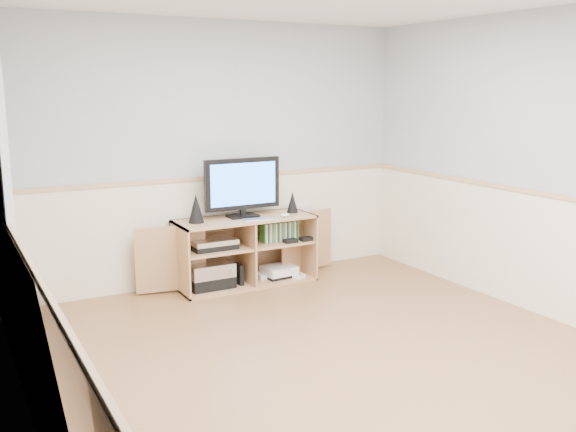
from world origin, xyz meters
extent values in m
cube|color=#A7754A|center=(0.00, 0.00, -0.01)|extent=(4.00, 4.50, 0.02)
cube|color=#B5BEC5|center=(-2.01, 0.00, 1.25)|extent=(0.02, 4.50, 2.50)
cube|color=#B5BEC5|center=(2.01, 0.00, 1.25)|extent=(0.02, 4.50, 2.50)
cube|color=#B5BEC5|center=(0.00, 2.26, 1.25)|extent=(4.00, 0.02, 2.50)
cube|color=#F2E5C6|center=(0.00, 2.24, 0.50)|extent=(4.00, 0.01, 1.00)
cube|color=tan|center=(0.00, 2.23, 1.02)|extent=(4.00, 0.02, 0.04)
cube|color=beige|center=(-1.98, 1.30, 1.00)|extent=(0.03, 0.82, 2.00)
cube|color=tan|center=(0.19, 1.97, 0.01)|extent=(1.34, 0.50, 0.02)
cube|color=tan|center=(0.19, 1.97, 0.64)|extent=(1.34, 0.50, 0.02)
cube|color=tan|center=(-0.47, 1.97, 0.33)|extent=(0.02, 0.50, 0.65)
cube|color=tan|center=(0.85, 1.97, 0.33)|extent=(0.02, 0.50, 0.65)
cube|color=tan|center=(0.19, 2.21, 0.33)|extent=(1.34, 0.02, 0.65)
cube|color=tan|center=(0.19, 1.97, 0.33)|extent=(0.02, 0.48, 0.61)
cube|color=tan|center=(-0.15, 1.97, 0.38)|extent=(0.64, 0.46, 0.02)
cube|color=tan|center=(0.52, 1.97, 0.38)|extent=(0.64, 0.46, 0.02)
cube|color=tan|center=(-0.54, 2.04, 0.33)|extent=(0.64, 0.13, 0.61)
cube|color=tan|center=(0.91, 2.04, 0.33)|extent=(0.64, 0.13, 0.61)
cube|color=black|center=(0.19, 2.02, 0.66)|extent=(0.28, 0.18, 0.02)
cube|color=black|center=(0.19, 2.02, 0.70)|extent=(0.05, 0.04, 0.06)
cube|color=black|center=(0.19, 2.02, 0.97)|extent=(0.76, 0.05, 0.49)
cube|color=#2F7EFB|center=(0.19, 1.99, 0.97)|extent=(0.67, 0.01, 0.40)
cone|color=black|center=(-0.30, 1.99, 0.78)|extent=(0.15, 0.15, 0.27)
cone|color=black|center=(0.72, 1.99, 0.75)|extent=(0.11, 0.11, 0.21)
cube|color=white|center=(0.26, 1.83, 0.66)|extent=(0.28, 0.14, 0.01)
ellipsoid|color=white|center=(0.55, 1.83, 0.67)|extent=(0.11, 0.08, 0.04)
cube|color=black|center=(-0.19, 1.97, 0.07)|extent=(0.42, 0.31, 0.11)
cube|color=silver|center=(-0.19, 1.97, 0.20)|extent=(0.42, 0.31, 0.13)
cube|color=black|center=(-0.15, 1.97, 0.42)|extent=(0.42, 0.29, 0.05)
cube|color=silver|center=(-0.15, 1.97, 0.46)|extent=(0.42, 0.29, 0.05)
cube|color=black|center=(0.09, 1.92, 0.12)|extent=(0.04, 0.14, 0.20)
cube|color=white|center=(0.42, 2.00, 0.04)|extent=(0.22, 0.18, 0.05)
cube|color=black|center=(0.54, 1.95, 0.04)|extent=(0.32, 0.26, 0.03)
cube|color=white|center=(0.54, 1.95, 0.09)|extent=(0.33, 0.28, 0.08)
cube|color=white|center=(0.74, 1.87, 0.04)|extent=(0.04, 0.14, 0.03)
cube|color=white|center=(0.72, 2.03, 0.04)|extent=(0.09, 0.15, 0.03)
cube|color=#3F8C3F|center=(0.54, 1.95, 0.48)|extent=(0.38, 0.14, 0.19)
cube|color=white|center=(1.00, 2.23, 0.60)|extent=(0.12, 0.03, 0.12)
camera|label=1|loc=(-2.33, -3.48, 1.88)|focal=40.00mm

